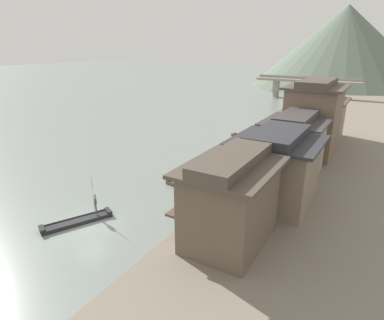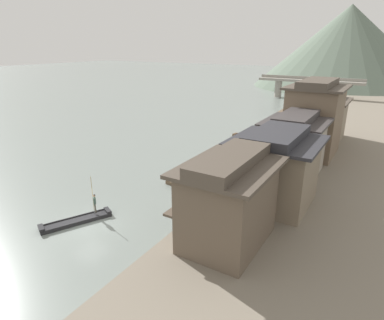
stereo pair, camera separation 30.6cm
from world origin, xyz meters
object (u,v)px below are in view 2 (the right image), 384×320
at_px(stone_bridge, 309,85).
at_px(boat_moored_nearest, 309,113).
at_px(boat_midriver_drifting, 287,131).
at_px(boat_moored_second, 248,138).
at_px(boat_moored_third, 300,121).
at_px(house_waterfront_tall, 294,145).
at_px(boat_foreground_poled, 76,221).
at_px(boat_moored_far, 259,154).
at_px(house_waterfront_second, 274,168).
at_px(boatman_person, 94,201).
at_px(house_waterfront_narrow, 314,119).
at_px(mooring_post_dock_near, 187,219).
at_px(house_waterfront_far, 323,117).
at_px(house_waterfront_nearest, 228,201).
at_px(boat_midriver_upstream, 184,184).
at_px(mooring_post_dock_mid, 228,186).

bearing_deg(stone_bridge, boat_moored_nearest, -76.09).
bearing_deg(boat_midriver_drifting, boat_moored_second, -121.09).
xyz_separation_m(boat_moored_third, house_waterfront_tall, (5.83, -27.56, 3.58)).
height_order(boat_foreground_poled, boat_moored_far, boat_moored_far).
distance_m(boat_foreground_poled, house_waterfront_second, 16.37).
height_order(boatman_person, house_waterfront_narrow, house_waterfront_narrow).
height_order(boatman_person, stone_bridge, stone_bridge).
distance_m(boatman_person, boat_midriver_drifting, 35.55).
height_order(boat_moored_second, mooring_post_dock_near, mooring_post_dock_near).
relative_size(house_waterfront_narrow, mooring_post_dock_near, 11.67).
distance_m(house_waterfront_narrow, house_waterfront_far, 7.83).
distance_m(boat_moored_far, boat_midriver_drifting, 12.99).
relative_size(boat_moored_nearest, house_waterfront_nearest, 0.61).
distance_m(house_waterfront_far, mooring_post_dock_near, 29.68).
distance_m(boat_midriver_upstream, house_waterfront_nearest, 11.58).
xyz_separation_m(boat_foreground_poled, boat_midriver_upstream, (3.59, 10.17, 0.17)).
bearing_deg(house_waterfront_far, boat_midriver_drifting, 145.40).
bearing_deg(boat_moored_far, boat_midriver_upstream, -102.08).
distance_m(boat_moored_far, house_waterfront_tall, 9.11).
height_order(boat_midriver_upstream, house_waterfront_far, house_waterfront_far).
height_order(boat_moored_third, house_waterfront_nearest, house_waterfront_nearest).
distance_m(house_waterfront_tall, mooring_post_dock_mid, 8.45).
height_order(boat_moored_far, house_waterfront_tall, house_waterfront_tall).
height_order(boat_moored_nearest, boat_moored_far, boat_moored_far).
xyz_separation_m(boat_moored_nearest, house_waterfront_narrow, (6.52, -28.97, 4.97)).
bearing_deg(boat_foreground_poled, boat_moored_third, 82.12).
height_order(house_waterfront_tall, house_waterfront_far, same).
distance_m(house_waterfront_nearest, house_waterfront_narrow, 22.08).
relative_size(boat_moored_far, stone_bridge, 0.20).
xyz_separation_m(house_waterfront_nearest, house_waterfront_far, (0.28, 29.76, -0.01)).
xyz_separation_m(boatman_person, mooring_post_dock_mid, (7.65, 8.80, -0.23)).
height_order(boat_foreground_poled, mooring_post_dock_mid, mooring_post_dock_mid).
height_order(house_waterfront_nearest, house_waterfront_tall, same).
relative_size(boatman_person, boat_midriver_drifting, 0.76).
distance_m(boat_moored_nearest, house_waterfront_tall, 37.15).
distance_m(boat_midriver_drifting, mooring_post_dock_near, 33.39).
height_order(boat_moored_far, house_waterfront_far, house_waterfront_far).
bearing_deg(boatman_person, boat_moored_far, 75.37).
distance_m(boat_midriver_upstream, house_waterfront_far, 24.17).
relative_size(boat_moored_third, house_waterfront_tall, 0.78).
distance_m(boatman_person, boat_moored_nearest, 52.61).
xyz_separation_m(mooring_post_dock_near, mooring_post_dock_mid, (0.00, 7.03, 0.02)).
bearing_deg(boat_moored_far, boat_moored_third, 90.60).
distance_m(boat_moored_third, stone_bridge, 28.10).
xyz_separation_m(boatman_person, boat_midriver_upstream, (2.91, 8.74, -1.14)).
height_order(house_waterfront_tall, house_waterfront_narrow, house_waterfront_narrow).
bearing_deg(stone_bridge, house_waterfront_far, -74.64).
xyz_separation_m(boat_moored_nearest, house_waterfront_second, (6.75, -43.84, 3.68)).
height_order(boat_moored_third, stone_bridge, stone_bridge).
bearing_deg(house_waterfront_narrow, boat_moored_nearest, 102.69).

